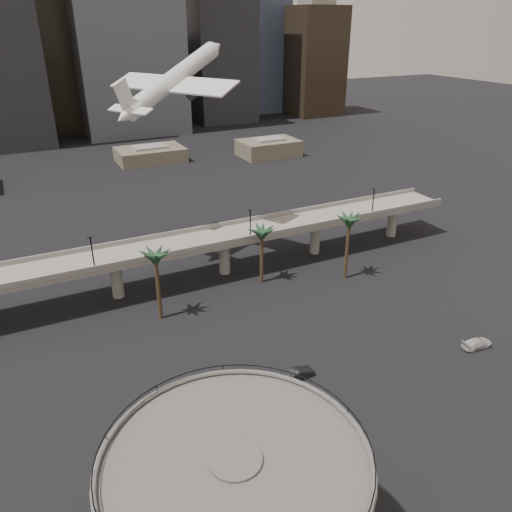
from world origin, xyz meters
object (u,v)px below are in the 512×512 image
car_c (477,343)px  overpass (172,251)px  airborne_jet (173,80)px  car_b (299,374)px  car_a (234,400)px

car_c → overpass: bearing=45.6°
airborne_jet → car_c: size_ratio=5.52×
airborne_jet → car_b: 61.39m
airborne_jet → car_c: 72.97m
car_c → car_a: bearing=86.9°
car_a → airborne_jet: bearing=-0.8°
car_b → overpass: bearing=8.5°
overpass → airborne_jet: airborne_jet is taller
car_a → car_c: 40.78m
overpass → airborne_jet: (7.00, 13.68, 29.65)m
car_a → overpass: bearing=5.5°
airborne_jet → car_b: size_ratio=6.03×
airborne_jet → overpass: bearing=-147.4°
car_a → car_b: (10.86, 0.92, 0.04)m
airborne_jet → car_a: 63.04m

